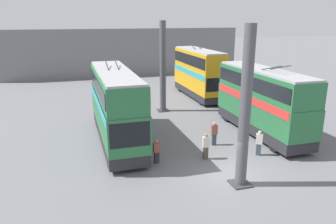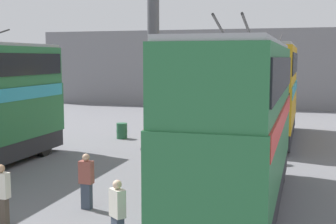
# 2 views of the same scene
# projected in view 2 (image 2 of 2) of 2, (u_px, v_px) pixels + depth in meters

# --- Properties ---
(depot_back_wall) EXTENTS (0.50, 36.00, 7.11)m
(depot_back_wall) POSITION_uv_depth(u_px,v_px,m) (223.00, 69.00, 42.39)
(depot_back_wall) COLOR slate
(depot_back_wall) RESTS_ON ground_plane
(support_column_far) EXTENTS (1.05, 1.05, 8.44)m
(support_column_far) POSITION_uv_depth(u_px,v_px,m) (153.00, 67.00, 23.10)
(support_column_far) COLOR #4C4C51
(support_column_far) RESTS_ON ground_plane
(bus_left_near) EXTENTS (10.07, 2.54, 5.63)m
(bus_left_near) POSITION_uv_depth(u_px,v_px,m) (239.00, 116.00, 13.71)
(bus_left_near) COLOR black
(bus_left_near) RESTS_ON ground_plane
(bus_left_far) EXTENTS (9.69, 2.54, 5.92)m
(bus_left_far) POSITION_uv_depth(u_px,v_px,m) (272.00, 86.00, 25.94)
(bus_left_far) COLOR black
(bus_left_far) RESTS_ON ground_plane
(person_aisle_midway) EXTENTS (0.26, 0.43, 1.70)m
(person_aisle_midway) POSITION_uv_depth(u_px,v_px,m) (86.00, 180.00, 14.09)
(person_aisle_midway) COLOR #384251
(person_aisle_midway) RESTS_ON ground_plane
(person_aisle_foreground) EXTENTS (0.24, 0.42, 1.73)m
(person_aisle_foreground) POSITION_uv_depth(u_px,v_px,m) (2.00, 194.00, 12.59)
(person_aisle_foreground) COLOR #473D33
(person_aisle_foreground) RESTS_ON ground_plane
(person_by_left_row) EXTENTS (0.45, 0.48, 1.69)m
(person_by_left_row) POSITION_uv_depth(u_px,v_px,m) (118.00, 212.00, 11.16)
(person_by_left_row) COLOR #384251
(person_by_left_row) RESTS_ON ground_plane
(oil_drum) EXTENTS (0.63, 0.63, 0.88)m
(oil_drum) POSITION_uv_depth(u_px,v_px,m) (122.00, 131.00, 26.47)
(oil_drum) COLOR #235638
(oil_drum) RESTS_ON ground_plane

